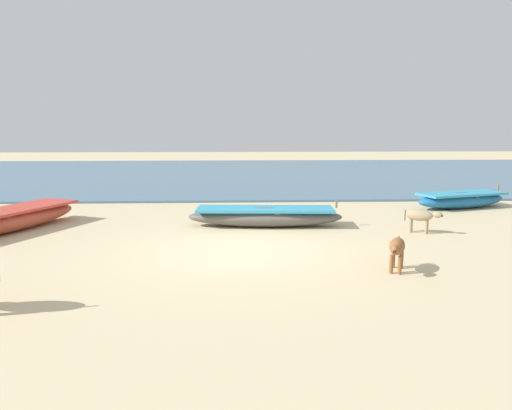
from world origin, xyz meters
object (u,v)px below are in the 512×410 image
object	(u,v)px
fishing_boat_1	(6,220)
fishing_boat_2	(461,199)
calf_near_dun	(421,216)
calf_far_brown	(397,248)
fishing_boat_4	(265,216)

from	to	relation	value
fishing_boat_1	fishing_boat_2	world-z (taller)	fishing_boat_1
fishing_boat_1	calf_near_dun	distance (m)	10.61
fishing_boat_2	calf_near_dun	world-z (taller)	fishing_boat_2
calf_far_brown	calf_near_dun	bearing A→B (deg)	175.69
fishing_boat_2	fishing_boat_4	distance (m)	7.22
fishing_boat_4	calf_near_dun	bearing A→B (deg)	-11.28
fishing_boat_2	calf_near_dun	distance (m)	4.67
fishing_boat_1	fishing_boat_4	xyz separation A→B (m)	(6.70, 0.41, -0.03)
fishing_boat_2	calf_far_brown	size ratio (longest dim) A/B	3.73
fishing_boat_1	calf_far_brown	distance (m)	9.72
fishing_boat_2	fishing_boat_1	bearing A→B (deg)	175.92
fishing_boat_1	fishing_boat_4	bearing A→B (deg)	117.46
fishing_boat_4	calf_near_dun	world-z (taller)	fishing_boat_4
fishing_boat_1	fishing_boat_2	size ratio (longest dim) A/B	1.32
fishing_boat_4	calf_near_dun	distance (m)	4.03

